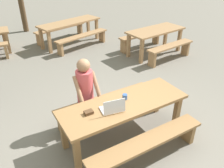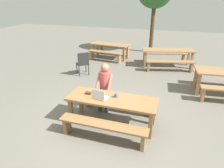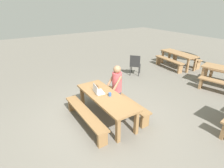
{
  "view_description": "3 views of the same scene",
  "coord_description": "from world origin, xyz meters",
  "px_view_note": "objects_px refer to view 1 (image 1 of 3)",
  "views": [
    {
      "loc": [
        -1.72,
        -2.5,
        2.82
      ],
      "look_at": [
        -0.08,
        0.25,
        0.96
      ],
      "focal_mm": 36.72,
      "sensor_mm": 36.0,
      "label": 1
    },
    {
      "loc": [
        1.25,
        -3.86,
        2.91
      ],
      "look_at": [
        -0.08,
        0.25,
        0.96
      ],
      "focal_mm": 31.52,
      "sensor_mm": 36.0,
      "label": 2
    },
    {
      "loc": [
        3.6,
        -2.15,
        2.96
      ],
      "look_at": [
        -0.08,
        0.25,
        0.96
      ],
      "focal_mm": 28.63,
      "sensor_mm": 36.0,
      "label": 3
    }
  ],
  "objects_px": {
    "small_pouch": "(89,112)",
    "person_seated": "(86,90)",
    "picnic_table_rear": "(70,25)",
    "laptop": "(113,108)",
    "coffee_mug": "(125,97)",
    "picnic_table_front": "(124,108)",
    "picnic_table_distant": "(156,33)"
  },
  "relations": [
    {
      "from": "person_seated",
      "to": "picnic_table_distant",
      "type": "relative_size",
      "value": 0.7
    },
    {
      "from": "picnic_table_distant",
      "to": "small_pouch",
      "type": "bearing_deg",
      "value": -148.87
    },
    {
      "from": "picnic_table_front",
      "to": "small_pouch",
      "type": "height_order",
      "value": "small_pouch"
    },
    {
      "from": "small_pouch",
      "to": "person_seated",
      "type": "bearing_deg",
      "value": 68.6
    },
    {
      "from": "picnic_table_front",
      "to": "picnic_table_rear",
      "type": "height_order",
      "value": "picnic_table_rear"
    },
    {
      "from": "small_pouch",
      "to": "person_seated",
      "type": "xyz_separation_m",
      "value": [
        0.22,
        0.56,
        0.03
      ]
    },
    {
      "from": "picnic_table_front",
      "to": "person_seated",
      "type": "relative_size",
      "value": 1.61
    },
    {
      "from": "person_seated",
      "to": "small_pouch",
      "type": "bearing_deg",
      "value": -111.4
    },
    {
      "from": "small_pouch",
      "to": "picnic_table_rear",
      "type": "relative_size",
      "value": 0.06
    },
    {
      "from": "small_pouch",
      "to": "picnic_table_distant",
      "type": "bearing_deg",
      "value": 36.59
    },
    {
      "from": "coffee_mug",
      "to": "picnic_table_rear",
      "type": "relative_size",
      "value": 0.04
    },
    {
      "from": "picnic_table_front",
      "to": "person_seated",
      "type": "bearing_deg",
      "value": 123.28
    },
    {
      "from": "small_pouch",
      "to": "laptop",
      "type": "bearing_deg",
      "value": -20.41
    },
    {
      "from": "small_pouch",
      "to": "picnic_table_rear",
      "type": "xyz_separation_m",
      "value": [
        1.61,
        4.8,
        -0.08
      ]
    },
    {
      "from": "small_pouch",
      "to": "coffee_mug",
      "type": "height_order",
      "value": "coffee_mug"
    },
    {
      "from": "coffee_mug",
      "to": "picnic_table_front",
      "type": "bearing_deg",
      "value": -128.69
    },
    {
      "from": "laptop",
      "to": "coffee_mug",
      "type": "distance_m",
      "value": 0.38
    },
    {
      "from": "laptop",
      "to": "picnic_table_rear",
      "type": "xyz_separation_m",
      "value": [
        1.27,
        4.92,
        -0.11
      ]
    },
    {
      "from": "small_pouch",
      "to": "picnic_table_distant",
      "type": "height_order",
      "value": "picnic_table_distant"
    },
    {
      "from": "small_pouch",
      "to": "picnic_table_distant",
      "type": "xyz_separation_m",
      "value": [
        3.5,
        2.6,
        -0.08
      ]
    },
    {
      "from": "picnic_table_rear",
      "to": "picnic_table_distant",
      "type": "height_order",
      "value": "picnic_table_distant"
    },
    {
      "from": "coffee_mug",
      "to": "picnic_table_distant",
      "type": "height_order",
      "value": "coffee_mug"
    },
    {
      "from": "coffee_mug",
      "to": "person_seated",
      "type": "height_order",
      "value": "person_seated"
    },
    {
      "from": "coffee_mug",
      "to": "picnic_table_distant",
      "type": "xyz_separation_m",
      "value": [
        2.81,
        2.55,
        -0.1
      ]
    },
    {
      "from": "picnic_table_front",
      "to": "picnic_table_rear",
      "type": "xyz_separation_m",
      "value": [
        1.0,
        4.83,
        0.05
      ]
    },
    {
      "from": "picnic_table_front",
      "to": "picnic_table_distant",
      "type": "bearing_deg",
      "value": 42.39
    },
    {
      "from": "laptop",
      "to": "person_seated",
      "type": "xyz_separation_m",
      "value": [
        -0.12,
        0.69,
        -0.0
      ]
    },
    {
      "from": "laptop",
      "to": "coffee_mug",
      "type": "xyz_separation_m",
      "value": [
        0.34,
        0.18,
        -0.01
      ]
    },
    {
      "from": "picnic_table_front",
      "to": "picnic_table_rear",
      "type": "relative_size",
      "value": 0.94
    },
    {
      "from": "person_seated",
      "to": "picnic_table_rear",
      "type": "distance_m",
      "value": 4.46
    },
    {
      "from": "picnic_table_rear",
      "to": "picnic_table_distant",
      "type": "relative_size",
      "value": 1.21
    },
    {
      "from": "picnic_table_front",
      "to": "coffee_mug",
      "type": "height_order",
      "value": "coffee_mug"
    }
  ]
}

